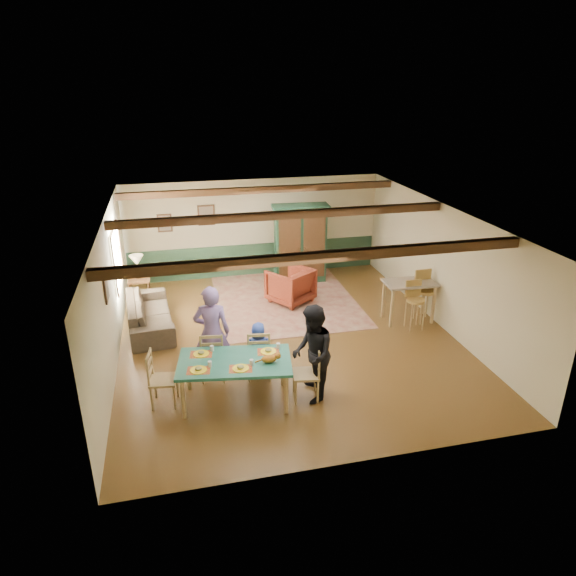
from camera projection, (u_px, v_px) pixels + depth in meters
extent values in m
plane|color=#503416|center=(288.00, 338.00, 11.08)|extent=(8.00, 8.00, 0.00)
cube|color=beige|center=(255.00, 228.00, 14.17)|extent=(7.00, 0.02, 2.70)
cube|color=beige|center=(110.00, 295.00, 9.82)|extent=(0.02, 8.00, 2.70)
cube|color=beige|center=(442.00, 266.00, 11.31)|extent=(0.02, 8.00, 2.70)
cube|color=silver|center=(288.00, 216.00, 10.05)|extent=(7.00, 8.00, 0.02)
cube|color=#213D28|center=(255.00, 259.00, 14.49)|extent=(6.95, 0.03, 0.90)
cube|color=#301D0D|center=(321.00, 257.00, 8.02)|extent=(6.95, 0.16, 0.16)
cube|color=#301D0D|center=(283.00, 215.00, 10.45)|extent=(6.95, 0.16, 0.16)
cube|color=#301D0D|center=(260.00, 190.00, 12.79)|extent=(6.95, 0.16, 0.16)
imported|color=#7B60A5|center=(212.00, 333.00, 9.33)|extent=(0.72, 0.53, 1.82)
imported|color=black|center=(312.00, 354.00, 8.69)|extent=(0.78, 0.94, 1.74)
imported|color=#263F99|center=(259.00, 349.00, 9.53)|extent=(0.56, 0.41, 1.06)
cube|color=tan|center=(285.00, 300.00, 12.95)|extent=(3.44, 4.07, 0.01)
cube|color=#143422|center=(300.00, 244.00, 13.82)|extent=(1.54, 0.70, 2.12)
imported|color=#511810|center=(290.00, 285.00, 12.70)|extent=(1.32, 1.32, 0.88)
imported|color=#372F22|center=(149.00, 314.00, 11.41)|extent=(1.09, 2.40, 0.68)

